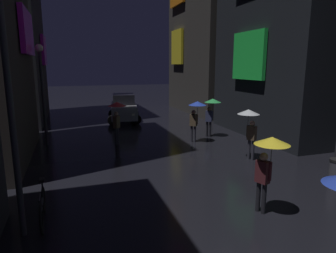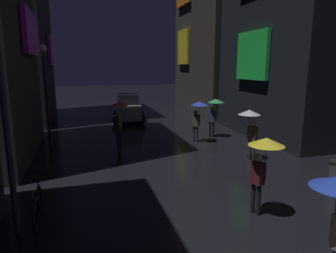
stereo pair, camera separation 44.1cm
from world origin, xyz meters
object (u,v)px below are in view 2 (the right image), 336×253
Objects in this scene: pedestrian_midstreet_centre_clear at (250,121)px; bicycle_parked_at_storefront at (37,205)px; trash_bin at (336,175)px; pedestrian_foreground_left_yellow at (263,155)px; pedestrian_foreground_right_green at (215,107)px; pedestrian_far_right_blue at (198,110)px; streetlamp_left_far at (46,82)px; pedestrian_midstreet_left_red at (119,111)px; car_distant at (129,108)px; streetlamp_left_near at (1,83)px.

pedestrian_midstreet_centre_clear is 1.16× the size of bicycle_parked_at_storefront.
trash_bin is (8.90, -0.54, 0.08)m from bicycle_parked_at_storefront.
pedestrian_midstreet_centre_clear is 4.82m from pedestrian_foreground_left_yellow.
pedestrian_foreground_left_yellow is (-2.57, -8.48, 0.00)m from pedestrian_foreground_right_green.
pedestrian_far_right_blue is 0.43× the size of streetlamp_left_far.
pedestrian_midstreet_left_red is 1.16× the size of bicycle_parked_at_storefront.
pedestrian_midstreet_left_red and pedestrian_midstreet_centre_clear have the same top height.
pedestrian_foreground_left_yellow is at bearing -85.44° from car_distant.
pedestrian_foreground_right_green is 2.28× the size of trash_bin.
car_distant is at bearing 107.97° from pedestrian_midstreet_centre_clear.
pedestrian_foreground_left_yellow is (2.60, -8.53, 0.00)m from pedestrian_midstreet_left_red.
pedestrian_midstreet_left_red is 1.00× the size of pedestrian_midstreet_centre_clear.
streetlamp_left_near reaches higher than pedestrian_midstreet_left_red.
streetlamp_left_far is at bearing -132.10° from car_distant.
pedestrian_far_right_blue is 7.18m from trash_bin.
pedestrian_midstreet_left_red is 3.99m from pedestrian_far_right_blue.
pedestrian_midstreet_centre_clear is 1.00× the size of pedestrian_foreground_right_green.
pedestrian_midstreet_left_red is 1.00× the size of pedestrian_foreground_right_green.
pedestrian_far_right_blue is at bearing -13.96° from streetlamp_left_far.
pedestrian_foreground_right_green is 0.49× the size of car_distant.
streetlamp_left_near is at bearing -137.21° from pedestrian_far_right_blue.
pedestrian_midstreet_left_red is at bearing -102.82° from car_distant.
streetlamp_left_far is 5.25× the size of trash_bin.
streetlamp_left_near reaches higher than trash_bin.
bicycle_parked_at_storefront is 0.32× the size of streetlamp_left_near.
pedestrian_midstreet_left_red is 0.43× the size of streetlamp_left_far.
pedestrian_foreground_right_green is 11.59m from streetlamp_left_near.
streetlamp_left_far is at bearing 165.05° from pedestrian_midstreet_left_red.
pedestrian_foreground_right_green is at bearing 73.15° from pedestrian_foreground_left_yellow.
pedestrian_foreground_right_green is at bearing 40.98° from bicycle_parked_at_storefront.
pedestrian_midstreet_centre_clear is at bearing -72.03° from car_distant.
pedestrian_far_right_blue is 7.74m from pedestrian_foreground_left_yellow.
pedestrian_far_right_blue is 0.38× the size of streetlamp_left_near.
streetlamp_left_near is at bearing -113.98° from pedestrian_midstreet_left_red.
pedestrian_midstreet_left_red is 8.92m from pedestrian_foreground_left_yellow.
pedestrian_midstreet_centre_clear reaches higher than trash_bin.
pedestrian_midstreet_centre_clear is 1.00× the size of pedestrian_far_right_blue.
pedestrian_midstreet_left_red is at bearing 166.90° from pedestrian_far_right_blue.
car_distant is 0.77× the size of streetlamp_left_near.
pedestrian_midstreet_left_red is at bearing -14.95° from streetlamp_left_far.
car_distant is at bearing 47.90° from streetlamp_left_far.
pedestrian_far_right_blue is 1.00× the size of pedestrian_foreground_left_yellow.
pedestrian_far_right_blue is 0.49× the size of car_distant.
pedestrian_far_right_blue is at bearing 80.46° from pedestrian_foreground_left_yellow.
car_distant is at bearing 107.82° from trash_bin.
pedestrian_midstreet_centre_clear is 4.21m from pedestrian_foreground_right_green.
pedestrian_midstreet_centre_clear is 8.44m from bicycle_parked_at_storefront.
pedestrian_midstreet_left_red is at bearing 66.02° from streetlamp_left_near.
streetlamp_left_far reaches higher than pedestrian_foreground_right_green.
pedestrian_foreground_left_yellow is (-1.28, -7.63, 0.00)m from pedestrian_far_right_blue.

